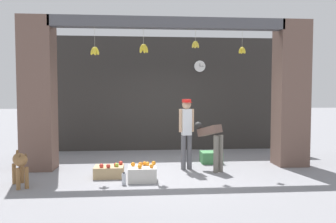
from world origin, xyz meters
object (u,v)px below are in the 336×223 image
fruit_crate_oranges (142,173)px  water_bottle (124,179)px  fruit_crate_apples (109,171)px  produce_box_green (211,157)px  wall_clock (200,66)px  shopkeeper (186,129)px  dog (20,162)px  worker_stooping (211,139)px

fruit_crate_oranges → water_bottle: bearing=-144.8°
fruit_crate_oranges → water_bottle: 0.42m
fruit_crate_oranges → fruit_crate_apples: (-0.67, 0.34, -0.03)m
fruit_crate_oranges → water_bottle: (-0.35, -0.24, -0.04)m
fruit_crate_apples → produce_box_green: size_ratio=1.16×
fruit_crate_oranges → wall_clock: wall_clock is taller
shopkeeper → wall_clock: bearing=-114.3°
produce_box_green → wall_clock: 3.04m
fruit_crate_oranges → produce_box_green: size_ratio=1.07×
dog → worker_stooping: size_ratio=0.75×
fruit_crate_apples → produce_box_green: (2.35, 1.18, 0.02)m
dog → fruit_crate_apples: dog is taller
water_bottle → shopkeeper: bearing=40.8°
dog → produce_box_green: size_ratio=1.55×
worker_stooping → fruit_crate_apples: 2.30m
wall_clock → fruit_crate_apples: bearing=-127.8°
worker_stooping → fruit_crate_apples: bearing=158.3°
fruit_crate_oranges → fruit_crate_apples: 0.75m
worker_stooping → fruit_crate_oranges: bearing=174.2°
dog → water_bottle: size_ratio=3.31×
fruit_crate_apples → wall_clock: (2.39, 3.08, 2.39)m
produce_box_green → water_bottle: bearing=-138.9°
fruit_crate_apples → dog: bearing=-160.1°
worker_stooping → water_bottle: (-1.86, -1.00, -0.58)m
produce_box_green → fruit_crate_apples: bearing=-153.4°
dog → water_bottle: bearing=60.0°
produce_box_green → water_bottle: (-2.02, -1.76, -0.03)m
produce_box_green → water_bottle: size_ratio=2.13×
fruit_crate_oranges → wall_clock: bearing=63.3°
dog → worker_stooping: bearing=75.6°
produce_box_green → water_bottle: 2.68m
shopkeeper → worker_stooping: 0.59m
fruit_crate_oranges → wall_clock: 4.50m
fruit_crate_oranges → shopkeeper: bearing=42.5°
worker_stooping → produce_box_green: worker_stooping is taller
worker_stooping → fruit_crate_oranges: size_ratio=1.93×
worker_stooping → dog: bearing=162.1°
water_bottle → wall_clock: wall_clock is taller
fruit_crate_apples → fruit_crate_oranges: bearing=-27.0°
dog → fruit_crate_oranges: dog is taller
dog → wall_clock: size_ratio=2.19×
shopkeeper → wall_clock: 3.07m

